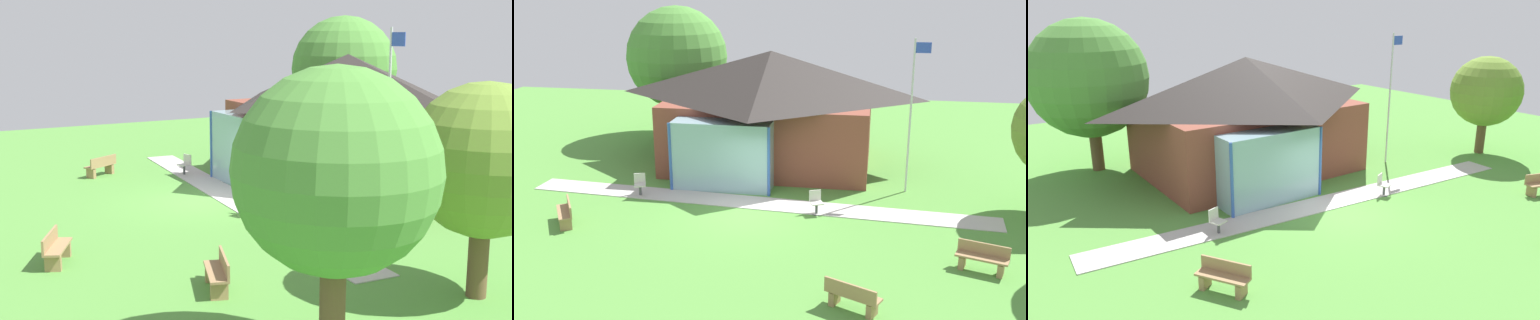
% 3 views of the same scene
% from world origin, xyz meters
% --- Properties ---
extents(ground_plane, '(44.00, 44.00, 0.00)m').
position_xyz_m(ground_plane, '(0.00, 0.00, 0.00)').
color(ground_plane, '#54933D').
extents(pavilion, '(9.83, 8.17, 5.11)m').
position_xyz_m(pavilion, '(-0.29, 6.24, 2.66)').
color(pavilion, brown).
rests_on(pavilion, ground_plane).
extents(footpath, '(18.15, 2.59, 0.03)m').
position_xyz_m(footpath, '(0.00, 1.13, 0.01)').
color(footpath, '#BCB7B2').
rests_on(footpath, ground_plane).
extents(flagpole, '(0.64, 0.08, 6.08)m').
position_xyz_m(flagpole, '(5.76, 3.44, 3.33)').
color(flagpole, silver).
rests_on(flagpole, ground_plane).
extents(bench_front_right, '(1.54, 1.04, 0.84)m').
position_xyz_m(bench_front_right, '(4.03, -6.05, 0.40)').
color(bench_front_right, '#9E7A51').
rests_on(bench_front_right, ground_plane).
extents(bench_lawn_far_right, '(1.56, 0.90, 0.84)m').
position_xyz_m(bench_lawn_far_right, '(7.70, -3.15, 0.40)').
color(bench_lawn_far_right, '#9E7A51').
rests_on(bench_lawn_far_right, ground_plane).
extents(bench_mid_left, '(1.15, 1.51, 0.84)m').
position_xyz_m(bench_mid_left, '(-6.08, -1.95, 0.40)').
color(bench_mid_left, '#9E7A51').
rests_on(bench_mid_left, ground_plane).
extents(patio_chair_lawn_spare, '(0.58, 0.58, 0.86)m').
position_xyz_m(patio_chair_lawn_spare, '(2.43, 0.49, 0.42)').
color(patio_chair_lawn_spare, beige).
rests_on(patio_chair_lawn_spare, ground_plane).
extents(patio_chair_west, '(0.57, 0.57, 0.86)m').
position_xyz_m(patio_chair_west, '(-4.59, 1.23, 0.42)').
color(patio_chair_west, beige).
rests_on(patio_chair_west, ground_plane).
extents(tree_behind_pavilion_left, '(5.19, 5.19, 6.78)m').
position_xyz_m(tree_behind_pavilion_left, '(-5.86, 10.36, 4.18)').
color(tree_behind_pavilion_left, brown).
rests_on(tree_behind_pavilion_left, ground_plane).
extents(tree_east_hedge, '(3.45, 3.45, 4.89)m').
position_xyz_m(tree_east_hedge, '(10.87, 1.81, 3.14)').
color(tree_east_hedge, brown).
rests_on(tree_east_hedge, ground_plane).
extents(tree_far_east, '(3.58, 3.58, 5.40)m').
position_xyz_m(tree_far_east, '(12.03, -3.03, 3.58)').
color(tree_far_east, brown).
rests_on(tree_far_east, ground_plane).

